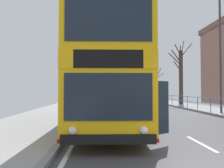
{
  "coord_description": "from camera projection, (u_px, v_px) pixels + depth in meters",
  "views": [
    {
      "loc": [
        -3.08,
        -3.97,
        1.64
      ],
      "look_at": [
        -2.68,
        4.09,
        1.89
      ],
      "focal_mm": 34.44,
      "sensor_mm": 36.0,
      "label": 1
    }
  ],
  "objects": [
    {
      "name": "double_decker_bus_main",
      "position": [
        108.0,
        77.0,
        10.56
      ],
      "size": [
        3.18,
        10.76,
        4.42
      ],
      "color": "#F4B20F",
      "rests_on": "ground"
    },
    {
      "name": "background_bus_far_lane",
      "position": [
        138.0,
        91.0,
        34.79
      ],
      "size": [
        2.78,
        10.8,
        2.92
      ],
      "color": "navy",
      "rests_on": "ground"
    },
    {
      "name": "pedestrian_railing_far_kerb",
      "position": [
        204.0,
        101.0,
        15.79
      ],
      "size": [
        0.05,
        30.37,
        1.04
      ],
      "color": "#386BA8",
      "rests_on": "ground"
    },
    {
      "name": "street_lamp_far_side",
      "position": [
        220.0,
        42.0,
        14.53
      ],
      "size": [
        0.28,
        0.6,
        8.34
      ],
      "color": "#38383D",
      "rests_on": "ground"
    },
    {
      "name": "bare_tree_far_00",
      "position": [
        181.0,
        75.0,
        24.11
      ],
      "size": [
        2.7,
        2.31,
        6.87
      ],
      "color": "#423328",
      "rests_on": "ground"
    },
    {
      "name": "bare_tree_far_01",
      "position": [
        156.0,
        83.0,
        35.76
      ],
      "size": [
        2.5,
        2.09,
        6.23
      ],
      "color": "brown",
      "rests_on": "ground"
    },
    {
      "name": "bare_tree_far_02",
      "position": [
        145.0,
        81.0,
        42.11
      ],
      "size": [
        1.29,
        3.19,
        6.84
      ],
      "color": "#423328",
      "rests_on": "ground"
    }
  ]
}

